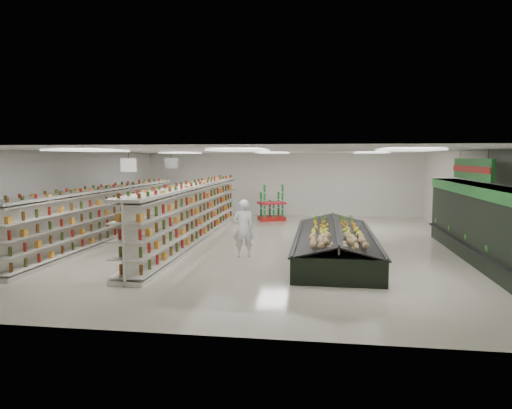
# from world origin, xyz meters

# --- Properties ---
(floor) EXTENTS (16.00, 16.00, 0.00)m
(floor) POSITION_xyz_m (0.00, 0.00, 0.00)
(floor) COLOR beige
(floor) RESTS_ON ground
(ceiling) EXTENTS (14.00, 16.00, 0.02)m
(ceiling) POSITION_xyz_m (0.00, 0.00, 3.20)
(ceiling) COLOR white
(ceiling) RESTS_ON wall_back
(wall_back) EXTENTS (14.00, 0.02, 3.20)m
(wall_back) POSITION_xyz_m (0.00, 8.00, 1.60)
(wall_back) COLOR white
(wall_back) RESTS_ON floor
(wall_front) EXTENTS (14.00, 0.02, 3.20)m
(wall_front) POSITION_xyz_m (0.00, -8.00, 1.60)
(wall_front) COLOR white
(wall_front) RESTS_ON floor
(wall_left) EXTENTS (0.02, 16.00, 3.20)m
(wall_left) POSITION_xyz_m (-7.00, 0.00, 1.60)
(wall_left) COLOR white
(wall_left) RESTS_ON floor
(wall_right) EXTENTS (0.02, 16.00, 3.20)m
(wall_right) POSITION_xyz_m (7.00, 0.00, 1.60)
(wall_right) COLOR white
(wall_right) RESTS_ON floor
(produce_wall_case) EXTENTS (0.93, 8.00, 2.20)m
(produce_wall_case) POSITION_xyz_m (6.53, -1.50, 1.24)
(produce_wall_case) COLOR black
(produce_wall_case) RESTS_ON floor
(aisle_sign_near) EXTENTS (0.52, 0.06, 0.75)m
(aisle_sign_near) POSITION_xyz_m (-3.80, -2.00, 2.75)
(aisle_sign_near) COLOR white
(aisle_sign_near) RESTS_ON ceiling
(aisle_sign_far) EXTENTS (0.52, 0.06, 0.75)m
(aisle_sign_far) POSITION_xyz_m (-3.80, 2.00, 2.75)
(aisle_sign_far) COLOR white
(aisle_sign_far) RESTS_ON ceiling
(hortifruti_banner) EXTENTS (0.12, 3.20, 0.95)m
(hortifruti_banner) POSITION_xyz_m (6.25, -1.50, 2.65)
(hortifruti_banner) COLOR #20792D
(hortifruti_banner) RESTS_ON ceiling
(gondola_left) EXTENTS (1.15, 11.03, 1.91)m
(gondola_left) POSITION_xyz_m (-5.60, -0.07, 0.88)
(gondola_left) COLOR silver
(gondola_left) RESTS_ON floor
(gondola_center) EXTENTS (0.90, 11.70, 2.03)m
(gondola_center) POSITION_xyz_m (-2.47, 0.39, 0.93)
(gondola_center) COLOR silver
(gondola_center) RESTS_ON floor
(produce_island) EXTENTS (2.40, 6.55, 0.98)m
(produce_island) POSITION_xyz_m (2.44, -1.52, 0.44)
(produce_island) COLOR black
(produce_island) RESTS_ON floor
(soda_endcap) EXTENTS (1.45, 1.25, 1.56)m
(soda_endcap) POSITION_xyz_m (-0.28, 6.07, 0.76)
(soda_endcap) COLOR #B01914
(soda_endcap) RESTS_ON floor
(shopper_main) EXTENTS (0.72, 0.57, 1.74)m
(shopper_main) POSITION_xyz_m (-0.29, -1.92, 0.87)
(shopper_main) COLOR silver
(shopper_main) RESTS_ON floor
(shopper_background) EXTENTS (0.67, 0.85, 1.53)m
(shopper_background) POSITION_xyz_m (-3.76, 2.31, 0.76)
(shopper_background) COLOR tan
(shopper_background) RESTS_ON floor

